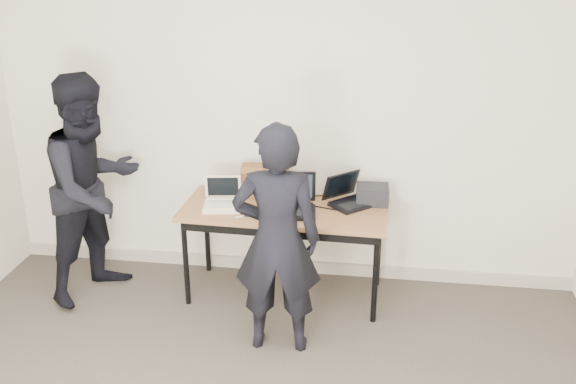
% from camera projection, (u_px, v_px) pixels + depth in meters
% --- Properties ---
extents(room, '(4.60, 4.60, 2.80)m').
position_uv_depth(room, '(213.00, 240.00, 2.74)').
color(room, '#423A32').
rests_on(room, ground).
extents(desk, '(1.52, 0.70, 0.72)m').
position_uv_depth(desk, '(284.00, 216.00, 4.70)').
color(desk, brown).
rests_on(desk, ground).
extents(laptop_beige, '(0.30, 0.30, 0.22)m').
position_uv_depth(laptop_beige, '(222.00, 201.00, 4.69)').
color(laptop_beige, beige).
rests_on(laptop_beige, desk).
extents(laptop_center, '(0.39, 0.38, 0.27)m').
position_uv_depth(laptop_center, '(291.00, 203.00, 4.62)').
color(laptop_center, black).
rests_on(laptop_center, desk).
extents(laptop_right, '(0.42, 0.42, 0.22)m').
position_uv_depth(laptop_right, '(348.00, 197.00, 4.74)').
color(laptop_right, black).
rests_on(laptop_right, desk).
extents(leather_satchel, '(0.38, 0.22, 0.25)m').
position_uv_depth(leather_satchel, '(265.00, 180.00, 4.86)').
color(leather_satchel, brown).
rests_on(leather_satchel, desk).
extents(tissue, '(0.14, 0.12, 0.08)m').
position_uv_depth(tissue, '(269.00, 160.00, 4.81)').
color(tissue, white).
rests_on(tissue, leather_satchel).
extents(equipment_box, '(0.24, 0.21, 0.14)m').
position_uv_depth(equipment_box, '(372.00, 195.00, 4.75)').
color(equipment_box, black).
rests_on(equipment_box, desk).
extents(power_brick, '(0.09, 0.05, 0.03)m').
position_uv_depth(power_brick, '(250.00, 214.00, 4.55)').
color(power_brick, black).
rests_on(power_brick, desk).
extents(cables, '(1.14, 0.51, 0.01)m').
position_uv_depth(cables, '(291.00, 208.00, 4.68)').
color(cables, silver).
rests_on(cables, desk).
extents(person_typist, '(0.59, 0.41, 1.55)m').
position_uv_depth(person_typist, '(277.00, 240.00, 4.05)').
color(person_typist, black).
rests_on(person_typist, ground).
extents(person_observer, '(0.95, 1.03, 1.70)m').
position_uv_depth(person_observer, '(93.00, 188.00, 4.70)').
color(person_observer, black).
rests_on(person_observer, ground).
extents(baseboard, '(4.50, 0.03, 0.10)m').
position_uv_depth(baseboard, '(287.00, 265.00, 5.28)').
color(baseboard, '#A89E8B').
rests_on(baseboard, ground).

